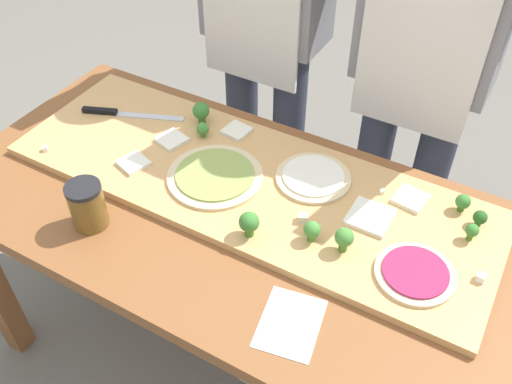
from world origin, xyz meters
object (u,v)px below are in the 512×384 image
chefs_knife (119,113)px  broccoli_floret_front_left (463,202)px  broccoli_floret_back_right (249,223)px  cheese_crumble_b (45,149)px  broccoli_floret_center_left (201,111)px  recipe_note (290,323)px  pizza_whole_beet_magenta (416,272)px  broccoli_floret_front_right (480,218)px  pizza_slice_far_left (133,163)px  sauce_jar (87,205)px  broccoli_floret_back_mid (312,230)px  cook_right (427,50)px  cheese_crumble_c (303,218)px  cook_left (265,9)px  pizza_slice_near_left (172,140)px  cheese_crumble_a (481,278)px  pizza_slice_far_right (370,217)px  pizza_slice_near_right (237,131)px  prep_table (240,237)px  pizza_slice_center (411,199)px  pizza_whole_white_garlic (313,177)px  pizza_whole_pesto_green (215,176)px  cheese_crumble_d (382,191)px  broccoli_floret_center_right (344,238)px  broccoli_floret_back_left (472,231)px  broccoli_floret_front_mid (203,129)px

chefs_knife → broccoli_floret_front_left: size_ratio=6.04×
broccoli_floret_back_right → cheese_crumble_b: size_ratio=4.89×
broccoli_floret_center_left → broccoli_floret_front_left: (0.79, 0.01, -0.01)m
recipe_note → pizza_whole_beet_magenta: bearing=51.6°
broccoli_floret_back_right → broccoli_floret_front_right: broccoli_floret_back_right is taller
pizza_slice_far_left → sauce_jar: 0.22m
broccoli_floret_back_right → broccoli_floret_back_mid: size_ratio=1.22×
broccoli_floret_front_left → cook_right: cook_right is taller
cheese_crumble_c → cook_right: size_ratio=0.01×
cook_left → pizza_slice_near_left: bearing=-93.6°
chefs_knife → cheese_crumble_a: (1.13, -0.10, 0.00)m
pizza_slice_far_right → broccoli_floret_front_left: 0.24m
sauce_jar → broccoli_floret_center_left: bearing=87.0°
pizza_slice_near_right → broccoli_floret_back_mid: size_ratio=1.25×
broccoli_floret_front_right → recipe_note: 0.55m
pizza_slice_near_right → recipe_note: (0.44, -0.50, -0.03)m
prep_table → chefs_knife: bearing=163.5°
pizza_slice_center → pizza_whole_white_garlic: bearing=-168.8°
pizza_whole_pesto_green → broccoli_floret_front_right: broccoli_floret_front_right is taller
pizza_slice_near_right → broccoli_floret_front_left: bearing=0.3°
pizza_whole_beet_magenta → cheese_crumble_b: size_ratio=12.90×
pizza_slice_far_left → cheese_crumble_d: size_ratio=6.10×
pizza_slice_near_right → recipe_note: bearing=-49.0°
pizza_slice_near_right → cheese_crumble_c: size_ratio=3.31×
cheese_crumble_a → cheese_crumble_d: 0.34m
cheese_crumble_c → recipe_note: size_ratio=0.13×
pizza_slice_near_left → cook_left: 0.54m
broccoli_floret_back_right → broccoli_floret_back_mid: bearing=23.1°
cheese_crumble_c → cook_left: bearing=126.3°
broccoli_floret_back_right → cheese_crumble_c: bearing=48.7°
broccoli_floret_center_right → cheese_crumble_c: broccoli_floret_center_right is taller
prep_table → cheese_crumble_a: size_ratio=82.86×
pizza_slice_near_right → broccoli_floret_center_right: 0.53m
broccoli_floret_front_left → sauce_jar: sauce_jar is taller
prep_table → cheese_crumble_d: (0.31, 0.22, 0.13)m
prep_table → broccoli_floret_front_left: bearing=27.4°
broccoli_floret_front_left → broccoli_floret_back_mid: size_ratio=0.87×
broccoli_floret_back_left → broccoli_floret_center_left: size_ratio=0.69×
chefs_knife → pizza_slice_near_right: 0.38m
cook_left → pizza_whole_beet_magenta: bearing=-40.2°
cook_left → sauce_jar: bearing=-92.0°
prep_table → pizza_slice_near_right: 0.33m
broccoli_floret_front_left → cheese_crumble_b: bearing=-162.5°
pizza_whole_beet_magenta → cook_left: 0.99m
chefs_knife → broccoli_floret_front_mid: size_ratio=6.49×
pizza_whole_pesto_green → cheese_crumble_a: cheese_crumble_a is taller
chefs_knife → broccoli_floret_center_left: 0.27m
pizza_slice_far_right → pizza_slice_near_left: size_ratio=1.39×
pizza_slice_far_left → broccoli_floret_front_left: broccoli_floret_front_left is taller
pizza_slice_near_left → cheese_crumble_b: bearing=-143.7°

